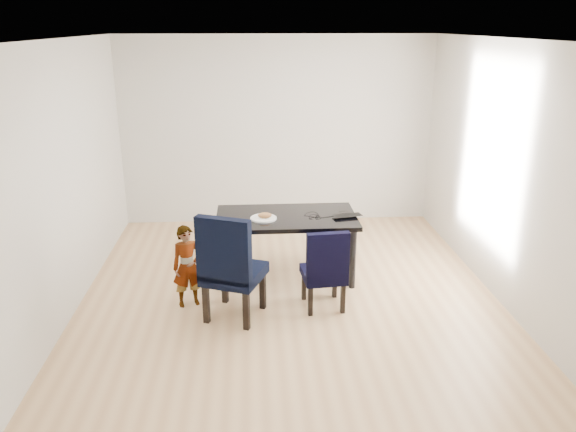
{
  "coord_description": "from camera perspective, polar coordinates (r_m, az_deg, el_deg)",
  "views": [
    {
      "loc": [
        -0.39,
        -5.56,
        2.85
      ],
      "look_at": [
        0.0,
        0.2,
        0.85
      ],
      "focal_mm": 35.0,
      "sensor_mm": 36.0,
      "label": 1
    }
  ],
  "objects": [
    {
      "name": "ceiling",
      "position": [
        5.57,
        0.14,
        17.63
      ],
      "size": [
        4.5,
        5.0,
        0.01
      ],
      "primitive_type": "cube",
      "color": "white",
      "rests_on": "wall_back"
    },
    {
      "name": "sandwich",
      "position": [
        6.29,
        -2.37,
        0.08
      ],
      "size": [
        0.17,
        0.13,
        0.06
      ],
      "primitive_type": "ellipsoid",
      "rotation": [
        0.0,
        0.0,
        0.39
      ],
      "color": "#9D6638",
      "rests_on": "plate"
    },
    {
      "name": "wall_back",
      "position": [
        8.21,
        -1.09,
        8.58
      ],
      "size": [
        4.5,
        0.01,
        2.7
      ],
      "primitive_type": "cube",
      "color": "silver",
      "rests_on": "ground"
    },
    {
      "name": "child",
      "position": [
        5.96,
        -10.16,
        -5.05
      ],
      "size": [
        0.37,
        0.31,
        0.88
      ],
      "primitive_type": "imported",
      "rotation": [
        0.0,
        0.0,
        0.34
      ],
      "color": "#FF5715",
      "rests_on": "floor"
    },
    {
      "name": "chair_right",
      "position": [
        5.84,
        3.63,
        -5.21
      ],
      "size": [
        0.47,
        0.48,
        0.89
      ],
      "primitive_type": "cube",
      "rotation": [
        0.0,
        0.0,
        0.09
      ],
      "color": "black",
      "rests_on": "floor"
    },
    {
      "name": "dining_table",
      "position": [
        6.55,
        -0.18,
        -3.07
      ],
      "size": [
        1.6,
        0.9,
        0.75
      ],
      "primitive_type": "cube",
      "color": "black",
      "rests_on": "floor"
    },
    {
      "name": "floor",
      "position": [
        6.26,
        0.12,
        -8.02
      ],
      "size": [
        4.5,
        5.0,
        0.01
      ],
      "primitive_type": "cube",
      "color": "tan",
      "rests_on": "ground"
    },
    {
      "name": "wall_right",
      "position": [
        6.33,
        21.0,
        4.14
      ],
      "size": [
        0.01,
        5.0,
        2.7
      ],
      "primitive_type": "cube",
      "color": "silver",
      "rests_on": "ground"
    },
    {
      "name": "laptop",
      "position": [
        6.45,
        5.89,
        0.13
      ],
      "size": [
        0.37,
        0.28,
        0.03
      ],
      "primitive_type": "imported",
      "rotation": [
        0.0,
        0.0,
        3.35
      ],
      "color": "black",
      "rests_on": "dining_table"
    },
    {
      "name": "chair_left",
      "position": [
        5.63,
        -5.51,
        -4.92
      ],
      "size": [
        0.71,
        0.73,
        1.13
      ],
      "primitive_type": "cube",
      "rotation": [
        0.0,
        0.0,
        -0.38
      ],
      "color": "black",
      "rests_on": "floor"
    },
    {
      "name": "wall_front",
      "position": [
        3.42,
        3.05,
        -6.88
      ],
      "size": [
        4.5,
        0.01,
        2.7
      ],
      "primitive_type": "cube",
      "color": "silver",
      "rests_on": "ground"
    },
    {
      "name": "cable_tangle",
      "position": [
        6.36,
        2.73,
        -0.16
      ],
      "size": [
        0.16,
        0.16,
        0.01
      ],
      "primitive_type": "torus",
      "rotation": [
        0.0,
        0.0,
        0.26
      ],
      "color": "black",
      "rests_on": "dining_table"
    },
    {
      "name": "wall_left",
      "position": [
        6.05,
        -21.73,
        3.39
      ],
      "size": [
        0.01,
        5.0,
        2.7
      ],
      "primitive_type": "cube",
      "color": "silver",
      "rests_on": "ground"
    },
    {
      "name": "plate",
      "position": [
        6.32,
        -2.51,
        -0.23
      ],
      "size": [
        0.32,
        0.32,
        0.02
      ],
      "primitive_type": "cylinder",
      "rotation": [
        0.0,
        0.0,
        0.08
      ],
      "color": "white",
      "rests_on": "dining_table"
    }
  ]
}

